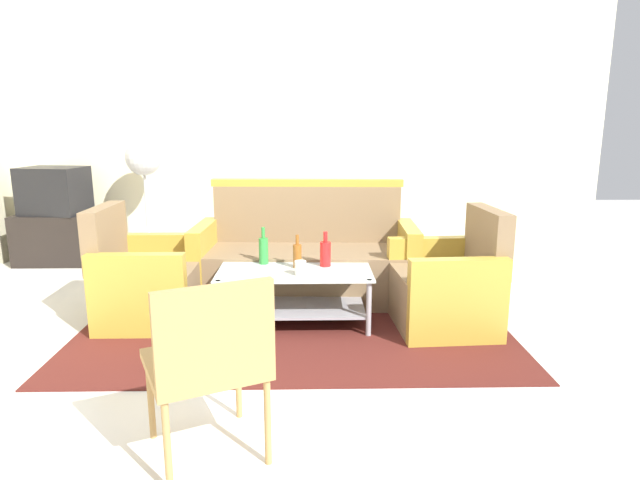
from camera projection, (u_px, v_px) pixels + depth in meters
ground_plane at (309, 368)px, 3.24m from camera, size 14.00×14.00×0.00m
wall_back at (308, 126)px, 5.93m from camera, size 6.52×0.12×2.80m
rug at (294, 323)px, 3.96m from camera, size 3.02×2.01×0.01m
couch at (306, 261)px, 4.49m from camera, size 1.83×0.81×0.96m
armchair_left at (146, 283)px, 3.97m from camera, size 0.70×0.76×0.85m
armchair_right at (447, 288)px, 3.84m from camera, size 0.74×0.80×0.85m
coffee_table at (294, 288)px, 3.90m from camera, size 1.10×0.60×0.40m
bottle_brown at (297, 255)px, 3.90m from camera, size 0.06×0.06×0.25m
bottle_red at (325, 253)px, 3.95m from camera, size 0.08×0.08×0.26m
bottle_green at (263, 250)px, 4.01m from camera, size 0.07×0.07×0.28m
cup at (300, 268)px, 3.72m from camera, size 0.08×0.08×0.10m
tv_stand at (59, 238)px, 5.62m from camera, size 0.80×0.50×0.52m
television at (54, 191)px, 5.52m from camera, size 0.66×0.53×0.48m
pedestal_fan at (143, 165)px, 5.53m from camera, size 0.36×0.36×1.27m
wicker_chair at (208, 356)px, 2.25m from camera, size 0.64×0.64×0.84m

